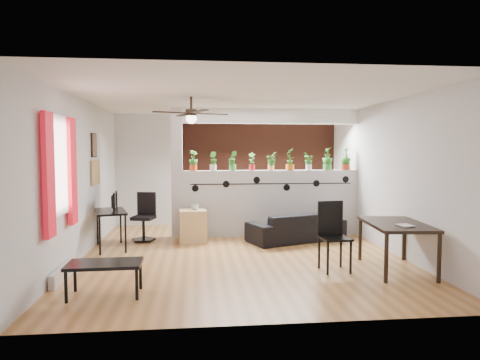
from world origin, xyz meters
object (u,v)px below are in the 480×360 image
object	(u,v)px
potted_plant_5	(290,158)
dining_table	(396,228)
potted_plant_8	(346,158)
cup	(195,207)
computer_desk	(111,214)
potted_plant_0	(193,160)
potted_plant_7	(327,158)
potted_plant_6	(309,161)
ceiling_fan	(191,115)
potted_plant_2	(233,160)
cube_shelf	(193,226)
potted_plant_4	(271,161)
folding_chair	(332,229)
potted_plant_1	(213,160)
office_chair	(145,220)
coffee_table	(105,266)
sofa	(296,227)
potted_plant_3	(252,161)

from	to	relation	value
potted_plant_5	dining_table	bearing A→B (deg)	-70.60
potted_plant_8	cup	world-z (taller)	potted_plant_8
computer_desk	dining_table	world-z (taller)	dining_table
potted_plant_0	potted_plant_7	xyz separation A→B (m)	(2.77, 0.00, 0.03)
potted_plant_6	potted_plant_7	xyz separation A→B (m)	(0.39, 0.00, 0.05)
ceiling_fan	potted_plant_2	size ratio (longest dim) A/B	2.97
potted_plant_2	dining_table	xyz separation A→B (m)	(2.16, -2.75, -0.94)
potted_plant_6	cube_shelf	distance (m)	2.74
potted_plant_8	computer_desk	world-z (taller)	potted_plant_8
potted_plant_7	cup	bearing A→B (deg)	-169.98
potted_plant_4	folding_chair	size ratio (longest dim) A/B	0.37
potted_plant_1	potted_plant_8	xyz separation A→B (m)	(2.76, 0.00, 0.05)
potted_plant_5	office_chair	xyz separation A→B (m)	(-2.93, -0.29, -1.19)
potted_plant_4	potted_plant_7	bearing A→B (deg)	0.00
office_chair	computer_desk	bearing A→B (deg)	-130.17
potted_plant_7	potted_plant_8	bearing A→B (deg)	0.00
cup	dining_table	world-z (taller)	cup
cube_shelf	folding_chair	size ratio (longest dim) A/B	0.62
potted_plant_0	computer_desk	world-z (taller)	potted_plant_0
computer_desk	coffee_table	world-z (taller)	computer_desk
computer_desk	sofa	bearing A→B (deg)	5.67
sofa	coffee_table	world-z (taller)	sofa
potted_plant_5	ceiling_fan	bearing A→B (deg)	-137.94
potted_plant_3	potted_plant_8	xyz separation A→B (m)	(1.97, 0.00, 0.06)
potted_plant_3	coffee_table	xyz separation A→B (m)	(-2.24, -3.45, -1.18)
potted_plant_2	potted_plant_1	bearing A→B (deg)	180.00
potted_plant_2	potted_plant_5	world-z (taller)	potted_plant_5
ceiling_fan	potted_plant_7	world-z (taller)	ceiling_fan
potted_plant_7	computer_desk	bearing A→B (deg)	-167.99
potted_plant_7	folding_chair	bearing A→B (deg)	-105.63
folding_chair	office_chair	bearing A→B (deg)	142.20
office_chair	coffee_table	world-z (taller)	office_chair
potted_plant_8	sofa	distance (m)	1.86
potted_plant_8	coffee_table	world-z (taller)	potted_plant_8
potted_plant_8	cup	distance (m)	3.30
potted_plant_2	coffee_table	bearing A→B (deg)	-118.12
potted_plant_3	office_chair	world-z (taller)	potted_plant_3
ceiling_fan	potted_plant_2	distance (m)	2.11
potted_plant_4	potted_plant_5	distance (m)	0.40
sofa	folding_chair	bearing A→B (deg)	71.24
potted_plant_6	cup	world-z (taller)	potted_plant_6
cup	potted_plant_6	bearing A→B (deg)	11.67
ceiling_fan	office_chair	bearing A→B (deg)	121.60
potted_plant_7	coffee_table	size ratio (longest dim) A/B	0.53
potted_plant_7	potted_plant_0	bearing A→B (deg)	-180.00
cube_shelf	potted_plant_5	bearing A→B (deg)	8.04
potted_plant_0	potted_plant_3	world-z (taller)	potted_plant_0
sofa	computer_desk	world-z (taller)	computer_desk
potted_plant_5	potted_plant_3	bearing A→B (deg)	180.00
potted_plant_0	potted_plant_3	bearing A→B (deg)	0.00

